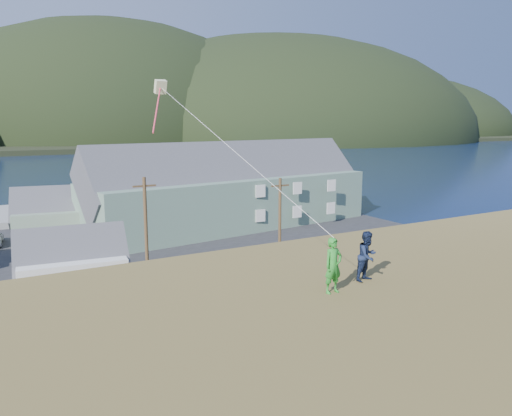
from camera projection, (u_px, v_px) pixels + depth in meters
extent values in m
plane|color=#0A1638|center=(150.00, 311.00, 33.59)|extent=(900.00, 900.00, 0.00)
cube|color=#4C3D19|center=(160.00, 321.00, 31.87)|extent=(110.00, 8.00, 0.10)
cube|color=#28282B|center=(95.00, 253.00, 48.13)|extent=(72.00, 36.00, 0.12)
cube|color=gray|center=(9.00, 216.00, 64.82)|extent=(26.00, 14.00, 0.90)
ellipsoid|color=black|center=(114.00, 138.00, 315.60)|extent=(230.00, 207.00, 142.60)
ellipsoid|color=black|center=(278.00, 136.00, 352.11)|extent=(280.00, 252.00, 134.40)
ellipsoid|color=black|center=(376.00, 133.00, 436.28)|extent=(240.00, 216.00, 100.80)
cube|color=slate|center=(232.00, 202.00, 59.86)|extent=(35.73, 14.12, 5.96)
cube|color=#47474C|center=(232.00, 164.00, 59.07)|extent=(36.20, 13.95, 9.70)
cube|color=silver|center=(73.00, 275.00, 36.33)|extent=(7.74, 5.91, 2.89)
cube|color=#47474C|center=(71.00, 246.00, 35.95)|extent=(8.23, 5.90, 5.10)
cube|color=gray|center=(64.00, 223.00, 54.10)|extent=(10.75, 7.52, 3.16)
cube|color=#47474C|center=(63.00, 201.00, 53.67)|extent=(11.23, 7.55, 5.88)
cylinder|color=#47331E|center=(146.00, 241.00, 34.29)|extent=(0.24, 0.24, 8.81)
cylinder|color=#47331E|center=(280.00, 229.00, 39.65)|extent=(0.24, 0.24, 8.13)
imported|color=#354A86|center=(110.00, 229.00, 55.35)|extent=(2.04, 4.69, 1.50)
imported|color=black|center=(64.00, 235.00, 52.56)|extent=(1.81, 3.93, 1.30)
imported|color=black|center=(45.00, 247.00, 47.54)|extent=(2.07, 4.67, 1.33)
imported|color=#248527|center=(333.00, 265.00, 15.90)|extent=(0.68, 0.47, 1.81)
imported|color=#15203B|center=(367.00, 256.00, 17.12)|extent=(0.98, 0.84, 1.75)
cube|color=beige|center=(160.00, 87.00, 20.42)|extent=(0.46, 0.44, 0.60)
cylinder|color=#EE3E51|center=(157.00, 108.00, 19.21)|extent=(0.06, 0.06, 3.31)
cylinder|color=white|center=(236.00, 153.00, 18.08)|extent=(0.02, 0.02, 9.88)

